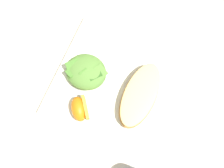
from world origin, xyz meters
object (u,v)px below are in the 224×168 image
(cheesy_pizza_bread, at_px, (140,95))
(orange_wedge_front, at_px, (80,109))
(white_plate, at_px, (112,85))
(green_salad_pile, at_px, (85,73))

(cheesy_pizza_bread, height_order, orange_wedge_front, orange_wedge_front)
(white_plate, relative_size, orange_wedge_front, 4.02)
(green_salad_pile, height_order, orange_wedge_front, green_salad_pile)
(cheesy_pizza_bread, bearing_deg, green_salad_pile, -177.68)
(cheesy_pizza_bread, bearing_deg, white_plate, -178.80)
(white_plate, height_order, orange_wedge_front, orange_wedge_front)
(white_plate, relative_size, cheesy_pizza_bread, 1.64)
(cheesy_pizza_bread, bearing_deg, orange_wedge_front, -142.81)
(orange_wedge_front, bearing_deg, green_salad_pile, 106.12)
(white_plate, xyz_separation_m, green_salad_pile, (-0.07, -0.00, 0.03))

